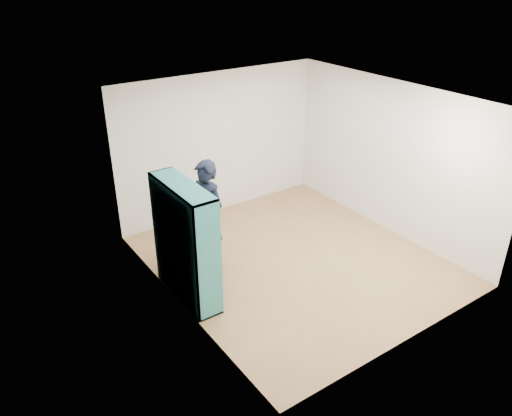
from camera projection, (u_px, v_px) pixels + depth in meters
floor at (295, 260)px, 7.95m from camera, size 4.50×4.50×0.00m
ceiling at (302, 99)px, 6.78m from camera, size 4.50×4.50×0.00m
wall_left at (176, 222)px, 6.35m from camera, size 0.02×4.50×2.60m
wall_right at (391, 158)px, 8.38m from camera, size 0.02×4.50×2.60m
wall_back at (220, 144)px, 9.01m from camera, size 4.00×0.02×2.60m
wall_front at (422, 252)px, 5.71m from camera, size 4.00×0.02×2.60m
bookshelf at (184, 245)px, 6.76m from camera, size 0.37×1.28×1.71m
person at (207, 216)px, 7.42m from camera, size 0.57×0.72×1.74m
smartphone at (196, 211)px, 7.32m from camera, size 0.05×0.10×0.13m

